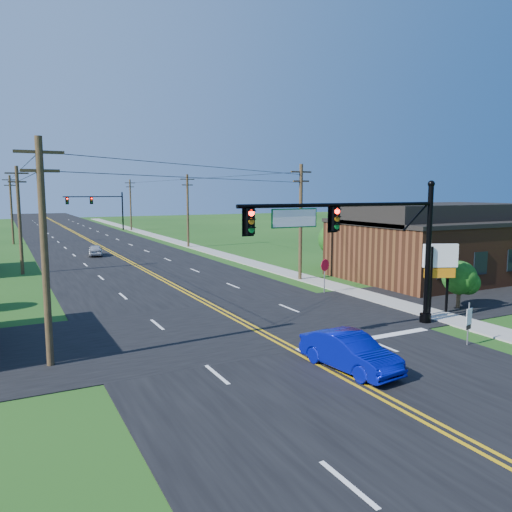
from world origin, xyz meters
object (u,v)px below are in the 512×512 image
signal_mast_main (361,237)px  route_sign (469,321)px  signal_mast_far (97,205)px  stop_sign (325,269)px  blue_car (350,353)px

signal_mast_main → route_sign: size_ratio=5.67×
signal_mast_far → stop_sign: (4.06, -63.19, -2.83)m
route_sign → stop_sign: size_ratio=0.84×
signal_mast_far → blue_car: 76.05m
signal_mast_far → blue_car: size_ratio=2.51×
blue_car → stop_sign: size_ratio=1.84×
route_sign → signal_mast_main: bearing=115.6°
stop_sign → blue_car: bearing=-136.1°
signal_mast_main → blue_car: signal_mast_main is taller
signal_mast_far → route_sign: bearing=-87.7°
blue_car → signal_mast_main: bearing=40.7°
blue_car → route_sign: 6.72m
signal_mast_far → route_sign: size_ratio=5.51×
signal_mast_main → route_sign: signal_mast_main is taller
blue_car → route_sign: route_sign is taller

